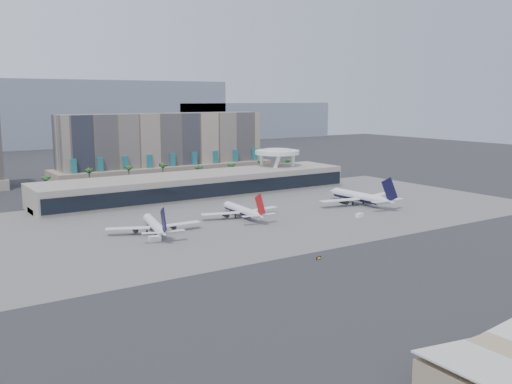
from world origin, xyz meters
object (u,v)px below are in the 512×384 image
airliner_left (155,225)px  service_vehicle_a (155,239)px  airliner_centre (242,210)px  airliner_right (360,197)px  service_vehicle_b (359,215)px  taxiway_sign (319,258)px

airliner_left → service_vehicle_a: (-5.18, -11.88, -2.27)m
airliner_centre → airliner_right: airliner_right is taller
service_vehicle_a → service_vehicle_b: service_vehicle_a is taller
airliner_left → service_vehicle_a: airliner_left is taller
airliner_centre → taxiway_sign: airliner_centre is taller
airliner_left → airliner_centre: size_ratio=1.00×
airliner_left → taxiway_sign: 69.11m
airliner_right → service_vehicle_b: airliner_right is taller
service_vehicle_a → taxiway_sign: service_vehicle_a is taller
service_vehicle_b → taxiway_sign: bearing=-156.0°
airliner_centre → service_vehicle_b: 51.27m
airliner_centre → airliner_right: (64.01, -5.50, 0.68)m
airliner_right → airliner_left: bearing=179.6°
airliner_centre → airliner_right: size_ratio=0.83×
service_vehicle_b → airliner_left: bearing=154.4°
airliner_left → airliner_right: size_ratio=0.83×
airliner_right → service_vehicle_a: (-112.44, -12.48, -2.92)m
service_vehicle_a → service_vehicle_b: bearing=2.7°
taxiway_sign → airliner_right: bearing=25.3°
service_vehicle_b → taxiway_sign: (-56.97, -41.28, -0.40)m
airliner_left → airliner_right: bearing=12.1°
airliner_left → taxiway_sign: airliner_left is taller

